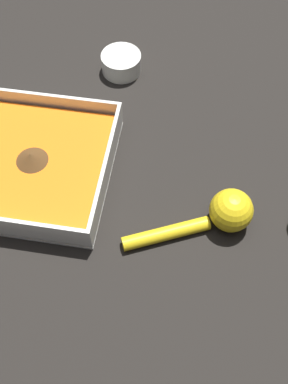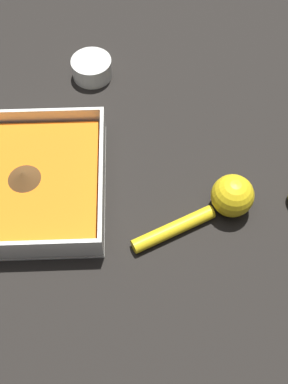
% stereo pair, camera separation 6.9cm
% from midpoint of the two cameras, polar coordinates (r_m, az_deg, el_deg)
% --- Properties ---
extents(ground_plane, '(4.00, 4.00, 0.00)m').
position_cam_midpoint_polar(ground_plane, '(0.77, -9.41, 4.55)').
color(ground_plane, black).
extents(square_dish, '(0.25, 0.25, 0.05)m').
position_cam_midpoint_polar(square_dish, '(0.74, -11.24, 3.15)').
color(square_dish, silver).
rests_on(square_dish, ground_plane).
extents(spice_bowl, '(0.08, 0.08, 0.04)m').
position_cam_midpoint_polar(spice_bowl, '(0.88, -0.59, 15.86)').
color(spice_bowl, silver).
rests_on(spice_bowl, ground_plane).
extents(lemon_squeezer, '(0.11, 0.19, 0.07)m').
position_cam_midpoint_polar(lemon_squeezer, '(0.68, 12.43, -3.05)').
color(lemon_squeezer, yellow).
rests_on(lemon_squeezer, ground_plane).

